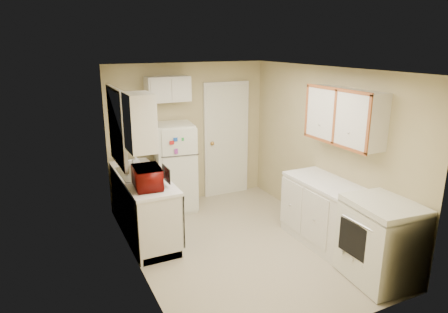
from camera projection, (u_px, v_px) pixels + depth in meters
name	position (u px, v px, depth m)	size (l,w,h in m)	color
floor	(239.00, 244.00, 5.57)	(3.80, 3.80, 0.00)	beige
ceiling	(242.00, 69.00, 4.91)	(3.80, 3.80, 0.00)	white
wall_left	(135.00, 177.00, 4.66)	(3.80, 3.80, 0.00)	tan
wall_right	(325.00, 150.00, 5.82)	(3.80, 3.80, 0.00)	tan
wall_back	(189.00, 134.00, 6.89)	(2.80, 2.80, 0.00)	tan
wall_front	(339.00, 217.00, 3.59)	(2.80, 2.80, 0.00)	tan
left_counter	(144.00, 205.00, 5.77)	(0.60, 1.80, 0.90)	silver
dishwasher	(176.00, 215.00, 5.36)	(0.03, 0.58, 0.72)	black
sink	(139.00, 175.00, 5.79)	(0.54, 0.74, 0.16)	gray
microwave	(147.00, 177.00, 5.14)	(0.27, 0.49, 0.33)	maroon
soap_bottle	(136.00, 162.00, 5.94)	(0.09, 0.10, 0.21)	white
window_blinds	(117.00, 127.00, 5.47)	(0.10, 0.98, 1.08)	silver
upper_cabinet_left	(140.00, 122.00, 4.74)	(0.30, 0.45, 0.70)	silver
refrigerator	(175.00, 167.00, 6.57)	(0.60, 0.59, 1.46)	silver
cabinet_over_fridge	(168.00, 89.00, 6.37)	(0.70, 0.30, 0.40)	silver
interior_door	(226.00, 140.00, 7.19)	(0.86, 0.06, 2.08)	silver
right_counter	(343.00, 223.00, 5.21)	(0.60, 2.00, 0.90)	silver
stove	(380.00, 241.00, 4.63)	(0.66, 0.82, 1.00)	silver
upper_cabinet_right	(344.00, 116.00, 5.16)	(0.30, 1.20, 0.70)	silver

